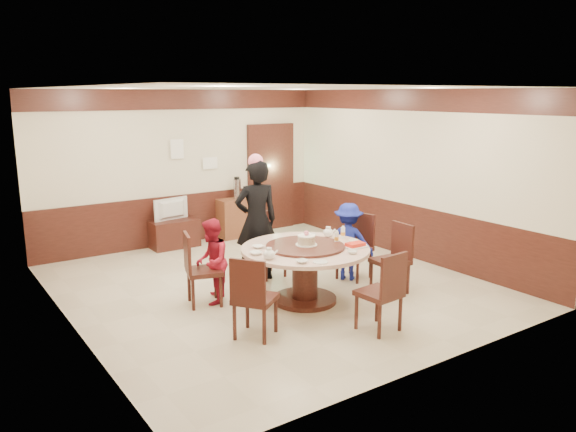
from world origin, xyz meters
TOP-DOWN VIEW (x-y plane):
  - room at (0.01, 0.01)m, footprint 6.00×6.04m
  - banquet_table at (0.03, -0.79)m, footprint 1.70×1.70m
  - chair_0 at (1.23, -0.42)m, footprint 0.55×0.54m
  - chair_1 at (0.20, 0.41)m, footprint 0.47×0.48m
  - chair_2 at (-1.14, -0.11)m, footprint 0.55×0.55m
  - chair_3 at (-1.10, -1.37)m, footprint 0.62×0.61m
  - chair_4 at (0.20, -2.05)m, footprint 0.48×0.49m
  - chair_5 at (1.24, -1.18)m, footprint 0.48×0.47m
  - person_standing at (-0.01, 0.38)m, footprint 0.73×0.55m
  - person_red at (-1.00, -0.12)m, footprint 0.66×0.70m
  - person_blue at (1.12, -0.39)m, footprint 0.82×0.84m
  - birthday_cake at (0.05, -0.79)m, footprint 0.29×0.29m
  - teapot_left at (-0.65, -0.98)m, footprint 0.17×0.15m
  - teapot_right at (0.63, -0.53)m, footprint 0.17×0.15m
  - bowl_0 at (-0.50, -0.46)m, footprint 0.14×0.14m
  - bowl_1 at (0.35, -1.36)m, footprint 0.13×0.13m
  - bowl_2 at (-0.41, -1.32)m, footprint 0.15×0.15m
  - bowl_3 at (0.71, -0.97)m, footprint 0.13×0.13m
  - bowl_4 at (-0.67, -0.71)m, footprint 0.15×0.15m
  - saucer_near at (-0.22, -1.44)m, footprint 0.18×0.18m
  - saucer_far at (0.48, -0.29)m, footprint 0.18×0.18m
  - shrimp_platter at (0.58, -1.16)m, footprint 0.30×0.20m
  - bottle_0 at (0.50, -0.87)m, footprint 0.06×0.06m
  - bottle_1 at (0.74, -0.71)m, footprint 0.06×0.06m
  - tv_stand at (-0.31, 2.75)m, footprint 0.85×0.45m
  - television at (-0.31, 2.75)m, footprint 0.69×0.21m
  - side_cabinet at (1.03, 2.78)m, footprint 0.80×0.40m
  - thermos at (1.02, 2.78)m, footprint 0.15×0.15m
  - notice_left at (-0.10, 2.96)m, footprint 0.25×0.00m
  - notice_right at (0.55, 2.96)m, footprint 0.30×0.00m

SIDE VIEW (x-z plane):
  - tv_stand at x=-0.31m, z-range 0.00..0.50m
  - chair_0 at x=1.23m, z-range -0.18..0.79m
  - chair_1 at x=0.20m, z-range -0.18..0.79m
  - chair_2 at x=-1.14m, z-range -0.18..0.79m
  - chair_3 at x=-1.10m, z-range -0.18..0.79m
  - chair_4 at x=0.20m, z-range -0.18..0.79m
  - chair_5 at x=1.24m, z-range -0.18..0.79m
  - side_cabinet at x=1.03m, z-range 0.00..0.75m
  - banquet_table at x=0.03m, z-range 0.14..0.92m
  - person_red at x=-1.00m, z-range 0.00..1.13m
  - person_blue at x=1.12m, z-range 0.00..1.16m
  - television at x=-0.31m, z-range 0.50..0.90m
  - saucer_near at x=-0.22m, z-range 0.75..0.76m
  - saucer_far at x=0.48m, z-range 0.75..0.76m
  - bowl_0 at x=-0.50m, z-range 0.75..0.79m
  - bowl_2 at x=-0.41m, z-range 0.75..0.79m
  - bowl_4 at x=-0.67m, z-range 0.75..0.79m
  - bowl_1 at x=0.35m, z-range 0.75..0.79m
  - bowl_3 at x=0.71m, z-range 0.75..0.79m
  - shrimp_platter at x=0.58m, z-range 0.75..0.81m
  - teapot_left at x=-0.65m, z-range 0.75..0.87m
  - teapot_right at x=0.63m, z-range 0.75..0.87m
  - bottle_0 at x=0.50m, z-range 0.75..0.91m
  - bottle_1 at x=0.74m, z-range 0.75..0.91m
  - birthday_cake at x=0.05m, z-range 0.75..0.94m
  - person_standing at x=-0.01m, z-range 0.00..1.79m
  - thermos at x=1.02m, z-range 0.75..1.13m
  - room at x=0.01m, z-range -0.34..2.50m
  - notice_right at x=0.55m, z-range 1.34..1.56m
  - notice_left at x=-0.10m, z-range 1.57..1.93m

